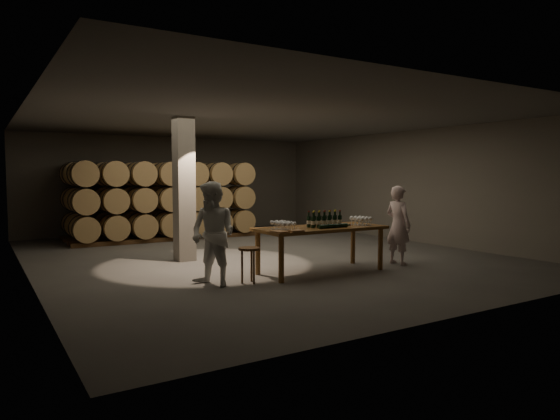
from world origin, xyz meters
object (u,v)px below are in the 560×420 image
notebook_near (296,231)px  person_woman (213,234)px  person_man (398,225)px  bottle_cluster (324,221)px  stool (249,254)px  tasting_table (321,232)px  plate (345,225)px

notebook_near → person_woman: 1.49m
person_man → person_woman: person_woman is taller
bottle_cluster → stool: bearing=-175.9°
bottle_cluster → person_man: bearing=-4.3°
bottle_cluster → notebook_near: bottle_cluster is taller
tasting_table → stool: bearing=-174.9°
tasting_table → person_woman: 2.31m
plate → person_woman: (-2.91, -0.02, -0.00)m
tasting_table → notebook_near: notebook_near is taller
bottle_cluster → person_woman: size_ratio=0.40×
person_woman → stool: bearing=52.4°
tasting_table → person_woman: person_woman is taller
plate → person_woman: person_woman is taller
tasting_table → person_man: size_ratio=1.54×
plate → stool: 2.31m
stool → person_woman: bearing=168.5°
bottle_cluster → notebook_near: size_ratio=2.94×
tasting_table → stool: 1.70m
stool → person_woman: (-0.63, 0.13, 0.38)m
tasting_table → plate: (0.60, -0.00, 0.11)m
stool → person_man: (3.61, -0.01, 0.33)m
notebook_near → stool: size_ratio=0.39×
plate → person_woman: size_ratio=0.14×
notebook_near → plate: bearing=17.1°
bottle_cluster → stool: size_ratio=1.15×
tasting_table → plate: size_ratio=9.92×
bottle_cluster → person_man: 1.87m
bottle_cluster → stool: (-1.75, -0.13, -0.49)m
tasting_table → plate: bearing=-0.4°
plate → stool: bearing=-176.4°
stool → person_man: person_man is taller
person_man → notebook_near: bearing=90.4°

